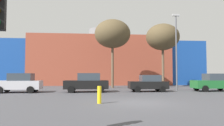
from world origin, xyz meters
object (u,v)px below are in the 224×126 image
(bare_tree_0, at_px, (163,37))
(bollard_yellow_0, at_px, (99,95))
(parked_car_0, at_px, (19,83))
(parked_car_2, at_px, (148,83))
(street_lamp, at_px, (176,47))
(bare_tree_1, at_px, (113,34))
(parked_car_3, at_px, (214,82))
(parked_car_1, at_px, (87,83))

(bare_tree_0, height_order, bollard_yellow_0, bare_tree_0)
(parked_car_0, distance_m, parked_car_2, 12.61)
(bollard_yellow_0, height_order, street_lamp, street_lamp)
(street_lamp, bearing_deg, bare_tree_1, 139.16)
(bare_tree_1, relative_size, street_lamp, 1.08)
(street_lamp, bearing_deg, parked_car_0, -175.45)
(parked_car_2, relative_size, parked_car_3, 0.92)
(parked_car_0, distance_m, street_lamp, 16.57)
(parked_car_2, height_order, bare_tree_0, bare_tree_0)
(parked_car_1, relative_size, bare_tree_1, 0.48)
(bollard_yellow_0, relative_size, street_lamp, 0.12)
(parked_car_2, relative_size, bollard_yellow_0, 3.76)
(parked_car_2, distance_m, street_lamp, 5.36)
(parked_car_0, bearing_deg, parked_car_2, -180.00)
(bare_tree_1, relative_size, bollard_yellow_0, 8.77)
(parked_car_1, distance_m, bollard_yellow_0, 8.77)
(bollard_yellow_0, bearing_deg, street_lamp, 48.85)
(parked_car_0, relative_size, street_lamp, 0.51)
(bare_tree_0, xyz_separation_m, street_lamp, (-0.32, -5.52, -2.04))
(parked_car_2, relative_size, bare_tree_1, 0.43)
(bare_tree_0, bearing_deg, bare_tree_1, 179.47)
(parked_car_3, distance_m, bollard_yellow_0, 14.97)
(bare_tree_0, bearing_deg, parked_car_0, -157.49)
(bare_tree_0, relative_size, street_lamp, 1.02)
(parked_car_0, xyz_separation_m, parked_car_3, (19.52, 0.00, -0.01))
(parked_car_3, distance_m, bare_tree_0, 9.49)
(parked_car_0, distance_m, bare_tree_1, 13.33)
(bollard_yellow_0, bearing_deg, parked_car_0, 130.12)
(bare_tree_0, xyz_separation_m, bollard_yellow_0, (-9.06, -15.52, -6.24))
(bare_tree_1, bearing_deg, bare_tree_0, -0.53)
(parked_car_1, xyz_separation_m, parked_car_2, (6.17, -0.00, -0.09))
(bare_tree_1, bearing_deg, street_lamp, -40.84)
(parked_car_3, distance_m, bare_tree_1, 13.53)
(bare_tree_0, relative_size, bare_tree_1, 0.95)
(parked_car_2, distance_m, bollard_yellow_0, 10.19)
(street_lamp, bearing_deg, bare_tree_0, 86.63)
(parked_car_2, distance_m, parked_car_3, 6.90)
(bare_tree_1, bearing_deg, parked_car_2, -66.49)
(parked_car_1, relative_size, bollard_yellow_0, 4.17)
(parked_car_2, distance_m, bare_tree_1, 9.75)
(bollard_yellow_0, bearing_deg, bare_tree_1, 81.67)
(street_lamp, bearing_deg, parked_car_1, -172.43)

